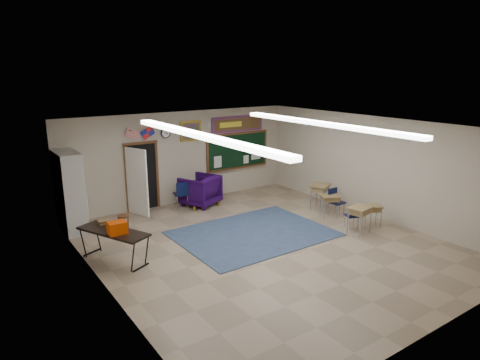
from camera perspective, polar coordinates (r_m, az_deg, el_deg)
floor at (r=10.93m, az=3.45°, el=-8.67°), size 9.00×9.00×0.00m
back_wall at (r=14.14m, az=-7.79°, el=2.98°), size 8.00×0.04×3.00m
front_wall at (r=7.63m, az=25.20°, el=-8.50°), size 8.00×0.04×3.00m
left_wall at (r=8.65m, az=-17.83°, el=-5.10°), size 0.04×9.00×3.00m
right_wall at (r=13.22m, az=17.34°, el=1.64°), size 0.04×9.00×3.00m
ceiling at (r=10.13m, az=3.71°, el=7.12°), size 8.00×9.00×0.04m
area_rug at (r=11.62m, az=1.78°, el=-7.13°), size 4.00×3.00×0.02m
fluorescent_strips at (r=10.14m, az=3.70°, el=6.79°), size 3.86×6.00×0.10m
doorway at (r=13.50m, az=-13.11°, el=0.26°), size 1.10×0.89×2.16m
chalkboard at (r=15.21m, az=-0.31°, el=3.80°), size 2.55×0.14×1.30m
bulletin_board at (r=15.06m, az=-0.32°, el=7.49°), size 2.10×0.05×0.55m
framed_art_print at (r=14.12m, az=-6.57°, el=6.51°), size 0.75×0.05×0.65m
wall_clock at (r=13.72m, az=-9.90°, el=6.16°), size 0.32×0.05×0.32m
wall_flags at (r=13.35m, az=-13.20°, el=6.33°), size 1.16×0.06×0.70m
storage_cabinet at (r=12.41m, az=-21.74°, el=-1.48°), size 0.59×1.25×2.20m
wingback_armchair at (r=13.93m, az=-5.36°, el=-1.37°), size 1.41×1.43×0.99m
student_chair_reading at (r=13.73m, az=-7.89°, el=-1.92°), size 0.51×0.51×0.88m
student_chair_desk_a at (r=12.26m, az=14.72°, el=-4.68°), size 0.47×0.47×0.73m
student_chair_desk_b at (r=13.13m, az=12.76°, el=-3.01°), size 0.44×0.44×0.84m
student_desk_front_left at (r=13.06m, az=11.91°, el=-3.27°), size 0.69×0.62×0.67m
student_desk_front_right at (r=13.69m, az=10.62°, el=-2.04°), size 0.83×0.75×0.81m
student_desk_back_left at (r=11.93m, az=15.63°, el=-4.99°), size 0.70×0.57×0.76m
student_desk_back_right at (r=12.50m, az=17.08°, el=-4.51°), size 0.66×0.61×0.64m
folding_table at (r=10.34m, az=-16.42°, el=-8.22°), size 1.29×1.88×1.02m
wooden_stool at (r=11.88m, az=-15.23°, el=-5.78°), size 0.31×0.31×0.54m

